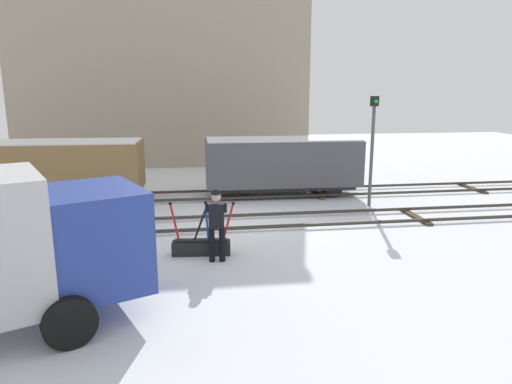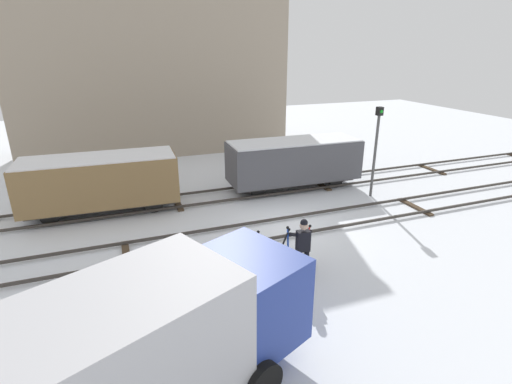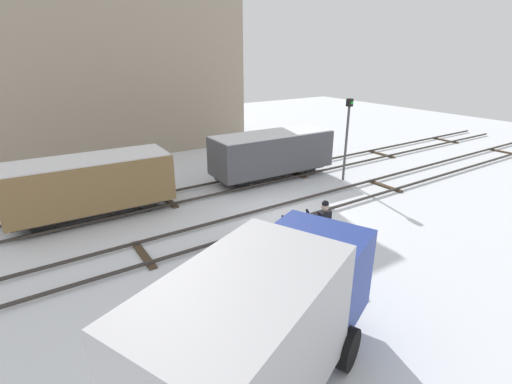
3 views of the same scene
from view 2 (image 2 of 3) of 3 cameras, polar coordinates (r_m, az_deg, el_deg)
name	(u,v)px [view 2 (image 2 of 3)]	position (r m, az deg, el deg)	size (l,w,h in m)	color
ground_plane	(290,229)	(14.69, 4.95, -5.40)	(60.00, 60.00, 0.00)	silver
track_main_line	(290,226)	(14.64, 4.96, -5.00)	(44.00, 1.94, 0.18)	#38332D
track_siding_near	(253,191)	(18.06, -0.45, 0.10)	(44.00, 1.94, 0.18)	#38332D
switch_lever_frame	(282,263)	(12.02, 3.91, -10.30)	(1.70, 0.49, 1.45)	black
rail_worker	(303,244)	(11.35, 6.87, -7.62)	(0.58, 0.72, 1.88)	black
delivery_truck	(163,339)	(7.41, -13.57, -20.31)	(6.03, 4.26, 2.88)	navy
signal_post	(376,143)	(17.85, 17.24, 6.83)	(0.24, 0.32, 4.04)	#4C4C4C
apartment_building	(151,50)	(26.36, -15.17, 19.49)	(16.54, 5.27, 12.47)	gray
freight_car_near_switch	(100,181)	(16.69, -21.89, 1.46)	(6.01, 2.29, 2.38)	#2D2B28
freight_car_mid_siding	(294,161)	(18.44, 5.58, 4.54)	(6.24, 2.27, 2.36)	#2D2B28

